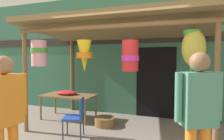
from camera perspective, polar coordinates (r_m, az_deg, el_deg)
shop_facade at (r=5.78m, az=8.04°, el=4.64°), size 12.23×0.29×3.62m
market_stall_canopy at (r=4.50m, az=2.49°, el=10.46°), size 4.38×2.53×2.58m
display_table at (r=5.53m, az=-12.77°, el=-7.84°), size 1.46×0.77×0.67m
flower_heap_on_table at (r=5.56m, az=-13.25°, el=-6.57°), size 0.61×0.43×0.11m
folding_chair at (r=4.18m, az=-10.35°, el=-12.91°), size 0.50×0.50×0.84m
wicker_basket_by_table at (r=4.97m, az=-2.17°, el=-15.04°), size 0.50×0.50×0.21m
customer_foreground at (r=2.76m, az=-29.20°, el=-10.76°), size 0.30×0.58×1.70m
shopper_by_bananas at (r=2.55m, az=24.31°, el=-11.16°), size 0.54×0.37×1.74m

